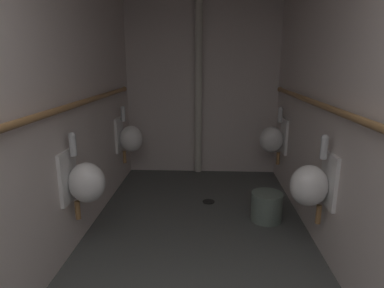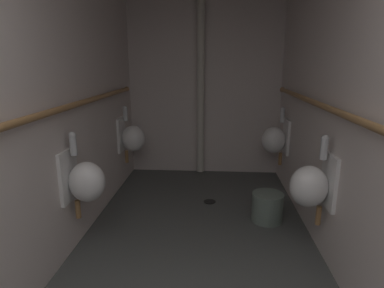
{
  "view_description": "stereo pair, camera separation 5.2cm",
  "coord_description": "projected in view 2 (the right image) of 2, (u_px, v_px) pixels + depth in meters",
  "views": [
    {
      "loc": [
        0.09,
        -0.24,
        1.6
      ],
      "look_at": [
        -0.05,
        2.54,
        0.89
      ],
      "focal_mm": 30.2,
      "sensor_mm": 36.0,
      "label": 1
    },
    {
      "loc": [
        0.14,
        -0.24,
        1.6
      ],
      "look_at": [
        -0.05,
        2.54,
        0.89
      ],
      "focal_mm": 30.2,
      "sensor_mm": 36.0,
      "label": 2
    }
  ],
  "objects": [
    {
      "name": "urinal_left_mid",
      "position": [
        84.0,
        180.0,
        2.68
      ],
      "size": [
        0.32,
        0.3,
        0.76
      ],
      "color": "white"
    },
    {
      "name": "wall_back",
      "position": [
        205.0,
        87.0,
        4.6
      ],
      "size": [
        2.27,
        0.06,
        2.51
      ],
      "primitive_type": "cube",
      "color": "silver",
      "rests_on": "ground"
    },
    {
      "name": "standpipe_back_wall",
      "position": [
        201.0,
        88.0,
        4.5
      ],
      "size": [
        0.11,
        0.11,
        2.46
      ],
      "primitive_type": "cylinder",
      "color": "beige",
      "rests_on": "ground"
    },
    {
      "name": "urinal_left_far",
      "position": [
        132.0,
        138.0,
        4.21
      ],
      "size": [
        0.32,
        0.3,
        0.76
      ],
      "color": "white"
    },
    {
      "name": "supply_pipe_right",
      "position": [
        335.0,
        111.0,
        2.35
      ],
      "size": [
        0.06,
        3.8,
        0.06
      ],
      "color": "#9E7042"
    },
    {
      "name": "floor_drain",
      "position": [
        210.0,
        201.0,
        3.81
      ],
      "size": [
        0.14,
        0.14,
        0.01
      ],
      "primitive_type": "cylinder",
      "color": "black",
      "rests_on": "ground"
    },
    {
      "name": "urinal_right_mid",
      "position": [
        312.0,
        185.0,
        2.58
      ],
      "size": [
        0.32,
        0.3,
        0.76
      ],
      "color": "white"
    },
    {
      "name": "wall_right",
      "position": [
        346.0,
        111.0,
        2.37
      ],
      "size": [
        0.06,
        4.52,
        2.51
      ],
      "primitive_type": "cube",
      "color": "silver",
      "rests_on": "ground"
    },
    {
      "name": "floor",
      "position": [
        195.0,
        259.0,
        2.77
      ],
      "size": [
        2.27,
        4.52,
        0.08
      ],
      "primitive_type": "cube",
      "color": "#4C4F4C",
      "rests_on": "ground"
    },
    {
      "name": "wall_left",
      "position": [
        55.0,
        108.0,
        2.52
      ],
      "size": [
        0.06,
        4.52,
        2.51
      ],
      "primitive_type": "cube",
      "color": "silver",
      "rests_on": "ground"
    },
    {
      "name": "supply_pipe_left",
      "position": [
        63.0,
        108.0,
        2.47
      ],
      "size": [
        0.06,
        3.76,
        0.06
      ],
      "color": "#9E7042"
    },
    {
      "name": "urinal_right_far",
      "position": [
        275.0,
        139.0,
        4.12
      ],
      "size": [
        0.32,
        0.3,
        0.76
      ],
      "color": "white"
    },
    {
      "name": "waste_bin",
      "position": [
        267.0,
        207.0,
        3.32
      ],
      "size": [
        0.32,
        0.32,
        0.3
      ],
      "primitive_type": "cylinder",
      "color": "slate",
      "rests_on": "ground"
    }
  ]
}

